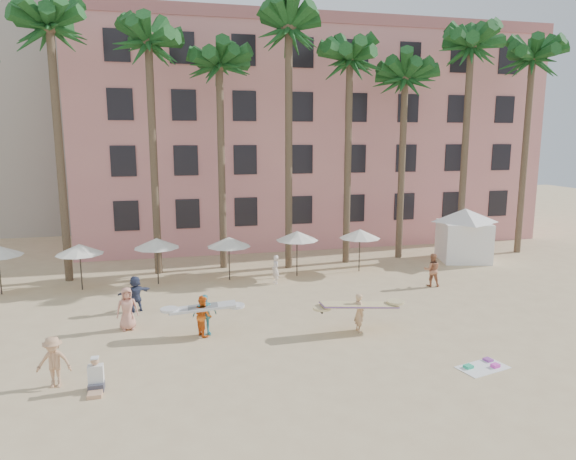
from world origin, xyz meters
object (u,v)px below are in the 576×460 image
Objects in this scene: carrier_white at (203,314)px; carrier_yellow at (359,310)px; pink_hotel at (303,139)px; cabana at (464,230)px.

carrier_yellow is at bearing -9.81° from carrier_white.
pink_hotel is 24.09m from carrier_yellow.
carrier_yellow is at bearing -137.56° from cabana.
pink_hotel is 6.38× the size of cabana.
carrier_yellow is 6.55m from carrier_white.
carrier_white is (-10.08, -21.64, -7.08)m from pink_hotel.
carrier_yellow is 1.21× the size of carrier_white.
cabana is at bearing -57.60° from pink_hotel.
pink_hotel is 12.72× the size of carrier_white.
pink_hotel is 10.51× the size of carrier_yellow.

